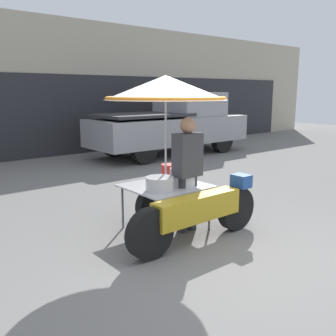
% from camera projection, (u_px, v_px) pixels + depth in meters
% --- Properties ---
extents(ground_plane, '(36.00, 36.00, 0.00)m').
position_uv_depth(ground_plane, '(233.00, 257.00, 4.38)').
color(ground_plane, slate).
extents(vendor_motorcycle_cart, '(2.09, 1.62, 2.11)m').
position_uv_depth(vendor_motorcycle_cart, '(171.00, 119.00, 4.89)').
color(vendor_motorcycle_cart, black).
rests_on(vendor_motorcycle_cart, ground).
extents(vendor_person, '(0.38, 0.22, 1.56)m').
position_uv_depth(vendor_person, '(187.00, 169.00, 5.04)').
color(vendor_person, '#2D2D33').
rests_on(vendor_person, ground).
extents(pickup_truck, '(5.07, 1.76, 1.87)m').
position_uv_depth(pickup_truck, '(173.00, 125.00, 11.39)').
color(pickup_truck, black).
rests_on(pickup_truck, ground).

